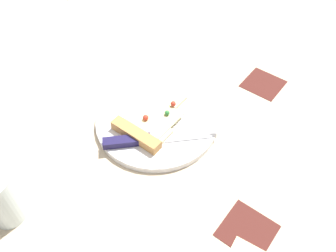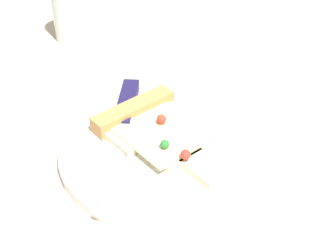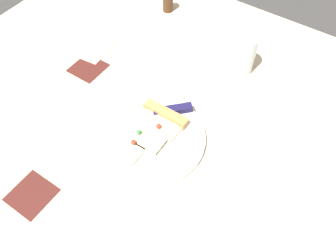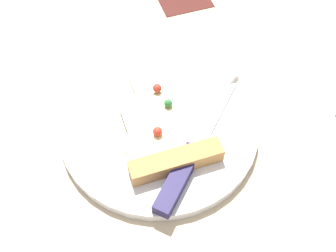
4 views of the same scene
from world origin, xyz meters
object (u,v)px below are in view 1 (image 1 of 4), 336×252
(plate, at_px, (157,121))
(drinking_glass, at_px, (1,199))
(knife, at_px, (149,139))
(pizza_slice, at_px, (149,123))

(plate, xyz_separation_m, drinking_glass, (-0.34, 0.07, 0.05))
(knife, bearing_deg, plate, 158.33)
(plate, height_order, drinking_glass, drinking_glass)
(plate, xyz_separation_m, pizza_slice, (-0.03, -0.00, 0.02))
(plate, distance_m, knife, 0.07)
(knife, relative_size, drinking_glass, 1.68)
(pizza_slice, xyz_separation_m, knife, (-0.03, -0.03, -0.00))
(pizza_slice, bearing_deg, plate, 90.28)
(knife, height_order, drinking_glass, drinking_glass)
(drinking_glass, bearing_deg, plate, -12.15)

